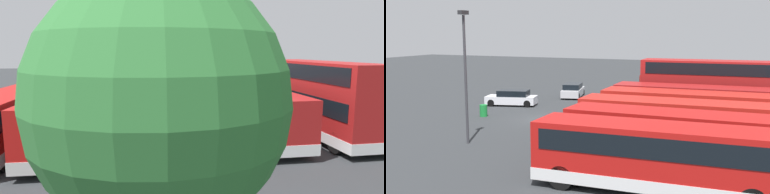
# 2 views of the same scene
# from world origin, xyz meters

# --- Properties ---
(ground_plane) EXTENTS (140.00, 140.00, 0.00)m
(ground_plane) POSITION_xyz_m (0.00, 0.00, 0.00)
(ground_plane) COLOR #2D3033
(bus_single_deck_near_end) EXTENTS (2.62, 10.46, 2.95)m
(bus_single_deck_near_end) POSITION_xyz_m (-12.49, 11.64, 1.62)
(bus_single_deck_near_end) COLOR #A51919
(bus_single_deck_near_end) RESTS_ON ground
(bus_single_deck_second) EXTENTS (2.80, 11.53, 2.95)m
(bus_single_deck_second) POSITION_xyz_m (-8.99, 11.36, 1.62)
(bus_single_deck_second) COLOR red
(bus_single_deck_second) RESTS_ON ground
(bus_double_decker_third) EXTENTS (2.93, 10.25, 4.55)m
(bus_double_decker_third) POSITION_xyz_m (-5.48, 11.68, 2.45)
(bus_double_decker_third) COLOR #A51919
(bus_double_decker_third) RESTS_ON ground
(bus_single_deck_fourth) EXTENTS (2.79, 11.04, 2.95)m
(bus_single_deck_fourth) POSITION_xyz_m (-1.59, 11.08, 1.62)
(bus_single_deck_fourth) COLOR #A51919
(bus_single_deck_fourth) RESTS_ON ground
(bus_single_deck_fifth) EXTENTS (2.84, 11.20, 2.95)m
(bus_single_deck_fifth) POSITION_xyz_m (1.62, 11.33, 1.62)
(bus_single_deck_fifth) COLOR red
(bus_single_deck_fifth) RESTS_ON ground
(bus_single_deck_sixth) EXTENTS (2.85, 11.03, 2.95)m
(bus_single_deck_sixth) POSITION_xyz_m (5.52, 11.23, 1.62)
(bus_single_deck_sixth) COLOR red
(bus_single_deck_sixth) RESTS_ON ground
(bus_single_deck_seventh) EXTENTS (2.71, 10.85, 2.95)m
(bus_single_deck_seventh) POSITION_xyz_m (9.10, 11.78, 1.62)
(bus_single_deck_seventh) COLOR #B71411
(bus_single_deck_seventh) RESTS_ON ground
(bus_single_deck_far_end) EXTENTS (2.86, 10.75, 2.95)m
(bus_single_deck_far_end) POSITION_xyz_m (12.43, 11.70, 1.62)
(bus_single_deck_far_end) COLOR #B71411
(bus_single_deck_far_end) RESTS_ON ground
(box_truck_blue) EXTENTS (2.76, 7.58, 3.20)m
(box_truck_blue) POSITION_xyz_m (-18.79, 13.69, 1.71)
(box_truck_blue) COLOR #235999
(box_truck_blue) RESTS_ON ground
(car_hatchback_silver) EXTENTS (4.72, 2.77, 1.43)m
(car_hatchback_silver) POSITION_xyz_m (-11.58, -2.35, 0.70)
(car_hatchback_silver) COLOR silver
(car_hatchback_silver) RESTS_ON ground
(car_small_green) EXTENTS (2.87, 4.87, 1.43)m
(car_small_green) POSITION_xyz_m (-4.69, -5.51, 0.70)
(car_small_green) COLOR silver
(car_small_green) RESTS_ON ground
(lamp_post_tall) EXTENTS (0.70, 0.30, 8.05)m
(lamp_post_tall) POSITION_xyz_m (8.49, -0.85, 4.71)
(lamp_post_tall) COLOR #38383D
(lamp_post_tall) RESTS_ON ground
(waste_bin_yellow) EXTENTS (0.60, 0.60, 0.95)m
(waste_bin_yellow) POSITION_xyz_m (0.78, -4.93, 0.47)
(waste_bin_yellow) COLOR #197F33
(waste_bin_yellow) RESTS_ON ground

